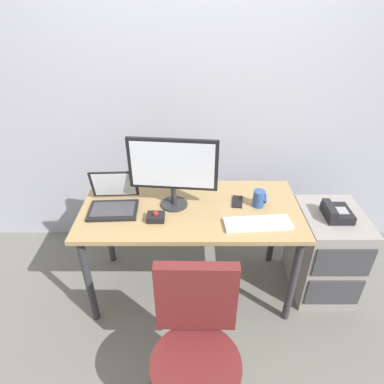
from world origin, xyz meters
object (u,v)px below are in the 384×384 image
office_chair (197,359)px  trackball_mouse (157,217)px  file_cabinet (326,252)px  desk_phone (338,213)px  coffee_mug (261,199)px  laptop (115,200)px  monitor_main (174,168)px  keyboard (259,224)px  cell_phone (239,202)px

office_chair → trackball_mouse: bearing=108.9°
file_cabinet → desk_phone: 0.37m
file_cabinet → desk_phone: bearing=-116.8°
trackball_mouse → coffee_mug: (0.67, 0.16, 0.03)m
laptop → monitor_main: bearing=3.9°
office_chair → keyboard: (0.39, 0.66, 0.35)m
file_cabinet → laptop: bearing=-179.4°
monitor_main → laptop: (-0.39, -0.03, -0.23)m
file_cabinet → monitor_main: monitor_main is taller
keyboard → cell_phone: keyboard is taller
laptop → coffee_mug: bearing=1.1°
monitor_main → keyboard: bearing=-22.7°
cell_phone → monitor_main: bearing=-166.7°
trackball_mouse → cell_phone: 0.57m
desk_phone → cell_phone: (-0.66, 0.06, 0.05)m
desk_phone → monitor_main: 1.14m
keyboard → coffee_mug: bearing=79.2°
trackball_mouse → coffee_mug: 0.69m
monitor_main → trackball_mouse: size_ratio=5.16×
laptop → trackball_mouse: bearing=-25.7°
office_chair → cell_phone: 1.02m
file_cabinet → trackball_mouse: trackball_mouse is taller
monitor_main → keyboard: size_ratio=1.35×
trackball_mouse → keyboard: bearing=-5.0°
keyboard → file_cabinet: bearing=19.9°
cell_phone → trackball_mouse: bearing=-150.8°
keyboard → trackball_mouse: (-0.63, 0.05, 0.01)m
file_cabinet → keyboard: 0.74m
file_cabinet → monitor_main: (-1.10, 0.01, 0.69)m
keyboard → cell_phone: 0.27m
trackball_mouse → coffee_mug: bearing=13.1°
laptop → cell_phone: (0.82, 0.06, -0.05)m
monitor_main → coffee_mug: (0.56, -0.01, -0.22)m
coffee_mug → laptop: bearing=-178.9°
desk_phone → office_chair: 1.31m
monitor_main → cell_phone: 0.51m
keyboard → laptop: laptop is taller
desk_phone → laptop: (-1.48, 0.00, 0.10)m
monitor_main → trackball_mouse: (-0.11, -0.16, -0.26)m
monitor_main → trackball_mouse: monitor_main is taller
office_chair → coffee_mug: bearing=64.0°
desk_phone → cell_phone: desk_phone is taller
monitor_main → keyboard: 0.63m
coffee_mug → cell_phone: coffee_mug is taller
file_cabinet → cell_phone: 0.79m
file_cabinet → laptop: (-1.49, -0.02, 0.46)m
monitor_main → laptop: bearing=-176.1°
coffee_mug → cell_phone: (-0.14, 0.04, -0.05)m
coffee_mug → office_chair: bearing=-116.0°
keyboard → office_chair: bearing=-120.2°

